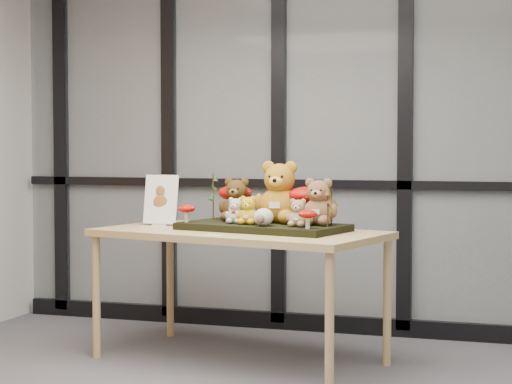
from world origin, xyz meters
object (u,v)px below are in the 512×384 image
(display_table, at_px, (239,241))
(mushroom_front_right, at_px, (308,218))
(diorama_tray, at_px, (263,227))
(mushroom_back_right, at_px, (307,203))
(plush_cream_hedgehog, at_px, (264,216))
(mushroom_back_left, at_px, (235,200))
(bear_beige_small, at_px, (298,211))
(bear_brown_medium, at_px, (237,197))
(mushroom_front_left, at_px, (186,213))
(bear_pooh_yellow, at_px, (280,189))
(bear_white_bow, at_px, (236,209))
(bear_small_yellow, at_px, (248,209))
(sign_holder, at_px, (161,202))
(bear_tan_back, at_px, (319,199))

(display_table, height_order, mushroom_front_right, mushroom_front_right)
(diorama_tray, distance_m, mushroom_back_right, 0.30)
(plush_cream_hedgehog, xyz_separation_m, mushroom_back_left, (-0.32, 0.42, 0.06))
(display_table, bearing_deg, bear_beige_small, -1.85)
(diorama_tray, relative_size, mushroom_back_left, 4.09)
(bear_brown_medium, bearing_deg, mushroom_front_left, -129.27)
(bear_pooh_yellow, relative_size, bear_white_bow, 2.39)
(bear_pooh_yellow, height_order, bear_white_bow, bear_pooh_yellow)
(diorama_tray, bearing_deg, bear_beige_small, -15.24)
(display_table, relative_size, bear_small_yellow, 9.96)
(mushroom_back_right, bearing_deg, display_table, -164.61)
(display_table, distance_m, sign_holder, 0.65)
(bear_brown_medium, relative_size, bear_white_bow, 1.71)
(bear_beige_small, bearing_deg, diorama_tray, 164.76)
(display_table, bearing_deg, bear_small_yellow, -22.82)
(bear_small_yellow, bearing_deg, bear_pooh_yellow, 63.94)
(plush_cream_hedgehog, height_order, mushroom_back_left, mushroom_back_left)
(bear_small_yellow, relative_size, bear_beige_small, 1.04)
(bear_beige_small, xyz_separation_m, mushroom_front_right, (0.09, -0.11, -0.03))
(bear_beige_small, bearing_deg, bear_small_yellow, -175.87)
(bear_beige_small, bearing_deg, mushroom_back_left, 157.04)
(mushroom_back_right, xyz_separation_m, mushroom_front_left, (-0.73, -0.14, -0.06))
(bear_white_bow, bearing_deg, diorama_tray, 31.93)
(diorama_tray, distance_m, bear_pooh_yellow, 0.26)
(bear_white_bow, bearing_deg, bear_brown_medium, 120.89)
(mushroom_front_left, bearing_deg, plush_cream_hedgehog, -11.59)
(mushroom_back_left, relative_size, mushroom_front_right, 2.01)
(mushroom_back_left, bearing_deg, mushroom_back_right, -18.17)
(bear_beige_small, bearing_deg, bear_white_bow, -178.77)
(bear_tan_back, xyz_separation_m, bear_white_bow, (-0.51, -0.04, -0.07))
(bear_pooh_yellow, relative_size, mushroom_front_right, 3.46)
(mushroom_front_left, bearing_deg, display_table, 5.16)
(mushroom_back_left, height_order, mushroom_back_right, mushroom_back_right)
(bear_tan_back, distance_m, plush_cream_hedgehog, 0.35)
(mushroom_front_left, xyz_separation_m, sign_holder, (-0.26, 0.20, 0.05))
(bear_pooh_yellow, height_order, bear_brown_medium, bear_pooh_yellow)
(bear_beige_small, height_order, mushroom_front_right, bear_beige_small)
(bear_tan_back, relative_size, bear_small_yellow, 1.63)
(bear_tan_back, height_order, plush_cream_hedgehog, bear_tan_back)
(bear_white_bow, xyz_separation_m, plush_cream_hedgehog, (0.21, -0.12, -0.03))
(diorama_tray, xyz_separation_m, sign_holder, (-0.73, 0.13, 0.13))
(mushroom_back_left, bearing_deg, display_table, -66.31)
(diorama_tray, relative_size, bear_small_yellow, 5.25)
(bear_beige_small, xyz_separation_m, mushroom_back_left, (-0.52, 0.39, 0.03))
(plush_cream_hedgehog, bearing_deg, bear_pooh_yellow, 98.58)
(mushroom_back_right, relative_size, mushroom_front_right, 2.06)
(bear_pooh_yellow, xyz_separation_m, bear_brown_medium, (-0.29, 0.05, -0.06))
(bear_tan_back, bearing_deg, sign_holder, -173.69)
(plush_cream_hedgehog, bearing_deg, bear_tan_back, 42.92)
(plush_cream_hedgehog, bearing_deg, bear_white_bow, 164.58)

